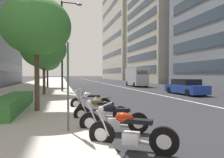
% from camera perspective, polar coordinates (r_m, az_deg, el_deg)
% --- Properties ---
extents(sidewalk_right_plaza, '(160.00, 8.29, 0.15)m').
position_cam_1_polar(sidewalk_right_plaza, '(34.44, -19.43, -1.63)').
color(sidewalk_right_plaza, '#B2ADA3').
rests_on(sidewalk_right_plaza, ground).
extents(lane_centre_stripe, '(110.00, 0.16, 0.01)m').
position_cam_1_polar(lane_centre_stripe, '(40.20, -2.35, -1.24)').
color(lane_centre_stripe, silver).
rests_on(lane_centre_stripe, ground).
extents(motorcycle_under_tarp, '(1.35, 1.86, 1.11)m').
position_cam_1_polar(motorcycle_under_tarp, '(4.89, 5.28, -15.35)').
color(motorcycle_under_tarp, black).
rests_on(motorcycle_under_tarp, ground).
extents(motorcycle_second_in_row, '(0.81, 2.10, 1.10)m').
position_cam_1_polar(motorcycle_second_in_row, '(6.28, 0.36, -11.62)').
color(motorcycle_second_in_row, black).
rests_on(motorcycle_second_in_row, ground).
extents(motorcycle_mid_row, '(0.76, 2.07, 1.46)m').
position_cam_1_polar(motorcycle_mid_row, '(7.72, -3.52, -9.07)').
color(motorcycle_mid_row, black).
rests_on(motorcycle_mid_row, ground).
extents(motorcycle_far_end_row, '(0.83, 2.04, 1.08)m').
position_cam_1_polar(motorcycle_far_end_row, '(10.36, -6.37, -6.53)').
color(motorcycle_far_end_row, black).
rests_on(motorcycle_far_end_row, ground).
extents(car_far_down_avenue, '(4.42, 1.83, 1.39)m').
position_cam_1_polar(car_far_down_avenue, '(19.23, 20.48, -2.21)').
color(car_far_down_avenue, navy).
rests_on(car_far_down_avenue, ground).
extents(delivery_van_ahead, '(5.27, 2.16, 2.81)m').
position_cam_1_polar(delivery_van_ahead, '(30.15, 7.03, 0.72)').
color(delivery_van_ahead, '#B7B7BC').
rests_on(delivery_van_ahead, ground).
extents(parking_sign_by_curb, '(0.32, 0.06, 2.62)m').
position_cam_1_polar(parking_sign_by_curb, '(5.98, -12.52, 0.97)').
color(parking_sign_by_curb, '#47494C').
rests_on(parking_sign_by_curb, sidewalk_right_plaza).
extents(street_lamp_with_banners, '(1.26, 2.09, 8.85)m').
position_cam_1_polar(street_lamp_with_banners, '(20.45, -13.48, 11.08)').
color(street_lamp_with_banners, '#232326').
rests_on(street_lamp_with_banners, sidewalk_right_plaza).
extents(clipped_hedge_bed, '(5.68, 1.10, 0.65)m').
position_cam_1_polar(clipped_hedge_bed, '(10.49, -26.81, -6.19)').
color(clipped_hedge_bed, '#337033').
rests_on(clipped_hedge_bed, sidewalk_right_plaza).
extents(street_tree_mid_sidewalk, '(3.14, 3.14, 5.22)m').
position_cam_1_polar(street_tree_mid_sidewalk, '(9.97, -20.93, 14.01)').
color(street_tree_mid_sidewalk, '#473323').
rests_on(street_tree_mid_sidewalk, sidewalk_right_plaza).
extents(street_tree_by_lamp_post, '(3.69, 3.69, 5.34)m').
position_cam_1_polar(street_tree_by_lamp_post, '(17.46, -19.06, 8.14)').
color(street_tree_by_lamp_post, '#473323').
rests_on(street_tree_by_lamp_post, sidewalk_right_plaza).
extents(street_tree_near_plaza_corner, '(3.32, 3.32, 4.97)m').
position_cam_1_polar(street_tree_near_plaza_corner, '(26.36, -18.13, 5.38)').
color(street_tree_near_plaza_corner, '#473323').
rests_on(street_tree_near_plaza_corner, sidewalk_right_plaza).
extents(office_tower_far_left_down_avenue, '(18.64, 16.44, 36.36)m').
position_cam_1_polar(office_tower_far_left_down_avenue, '(52.84, 16.64, 19.34)').
color(office_tower_far_left_down_avenue, '#B7B2A3').
rests_on(office_tower_far_left_down_avenue, ground).
extents(office_tower_near_left, '(29.89, 15.31, 40.36)m').
position_cam_1_polar(office_tower_near_left, '(77.63, 5.17, 15.03)').
color(office_tower_near_left, '#B7B2A3').
rests_on(office_tower_near_left, ground).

